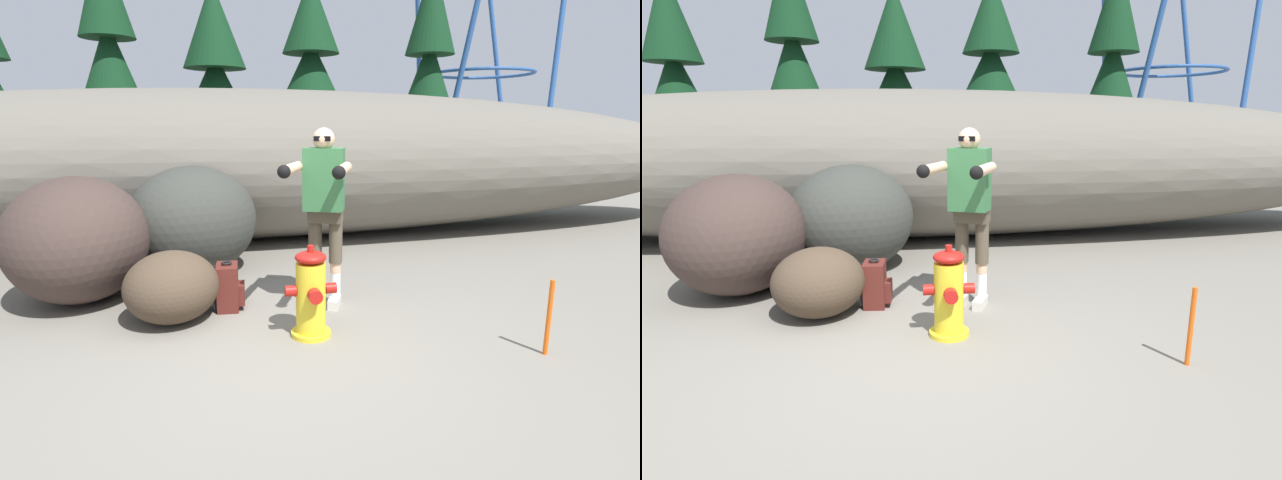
# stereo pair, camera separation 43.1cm
# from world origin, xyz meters

# --- Properties ---
(ground_plane) EXTENTS (56.00, 56.00, 0.04)m
(ground_plane) POSITION_xyz_m (0.00, 0.00, -0.02)
(ground_plane) COLOR slate
(dirt_embankment) EXTENTS (17.38, 3.20, 2.26)m
(dirt_embankment) POSITION_xyz_m (0.00, 4.33, 1.13)
(dirt_embankment) COLOR #666056
(dirt_embankment) RESTS_ON ground_plane
(fire_hydrant) EXTENTS (0.43, 0.38, 0.78)m
(fire_hydrant) POSITION_xyz_m (0.27, 0.30, 0.36)
(fire_hydrant) COLOR yellow
(fire_hydrant) RESTS_ON ground_plane
(utility_worker) EXTENTS (0.74, 1.04, 1.71)m
(utility_worker) POSITION_xyz_m (0.53, 0.94, 1.08)
(utility_worker) COLOR beige
(utility_worker) RESTS_ON ground_plane
(spare_backpack) EXTENTS (0.30, 0.31, 0.47)m
(spare_backpack) POSITION_xyz_m (-0.37, 1.08, 0.22)
(spare_backpack) COLOR #511E19
(spare_backpack) RESTS_ON ground_plane
(boulder_large) EXTENTS (1.49, 1.68, 1.25)m
(boulder_large) POSITION_xyz_m (-1.80, 1.68, 0.62)
(boulder_large) COLOR #3D2F2A
(boulder_large) RESTS_ON ground_plane
(boulder_mid) EXTENTS (1.97, 1.87, 1.28)m
(boulder_mid) POSITION_xyz_m (-0.70, 2.34, 0.64)
(boulder_mid) COLOR #343731
(boulder_mid) RESTS_ON ground_plane
(boulder_small) EXTENTS (1.16, 1.17, 0.64)m
(boulder_small) POSITION_xyz_m (-0.87, 0.90, 0.32)
(boulder_small) COLOR #473729
(boulder_small) RESTS_ON ground_plane
(boulder_outlier) EXTENTS (0.59, 0.58, 0.38)m
(boulder_outlier) POSITION_xyz_m (-0.95, 1.53, 0.19)
(boulder_outlier) COLOR #3C313A
(boulder_outlier) RESTS_ON ground_plane
(pine_tree_left) EXTENTS (1.90, 1.90, 5.76)m
(pine_tree_left) POSITION_xyz_m (-2.56, 9.05, 3.25)
(pine_tree_left) COLOR #47331E
(pine_tree_left) RESTS_ON ground_plane
(pine_tree_center) EXTENTS (2.47, 2.47, 5.26)m
(pine_tree_center) POSITION_xyz_m (-0.21, 10.17, 2.78)
(pine_tree_center) COLOR #47331E
(pine_tree_center) RESTS_ON ground_plane
(pine_tree_right) EXTENTS (2.43, 2.43, 5.66)m
(pine_tree_right) POSITION_xyz_m (2.40, 10.59, 3.28)
(pine_tree_right) COLOR #47331E
(pine_tree_right) RESTS_ON ground_plane
(pine_tree_far_right) EXTENTS (2.13, 2.13, 6.13)m
(pine_tree_far_right) POSITION_xyz_m (5.71, 10.14, 3.22)
(pine_tree_far_right) COLOR #47331E
(pine_tree_far_right) RESTS_ON ground_plane
(survey_stake) EXTENTS (0.04, 0.04, 0.60)m
(survey_stake) POSITION_xyz_m (1.97, -0.44, 0.30)
(survey_stake) COLOR #E55914
(survey_stake) RESTS_ON ground_plane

